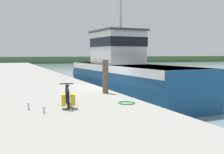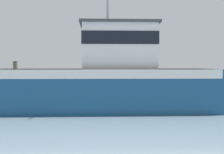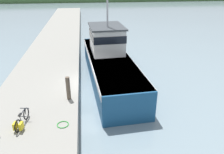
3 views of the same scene
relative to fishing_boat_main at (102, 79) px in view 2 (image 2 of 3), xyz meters
The scene contains 4 objects.
ground_plane 3.42m from the fishing_boat_main, 116.31° to the right, with size 320.00×320.00×0.00m, color gray.
dock_pier 5.74m from the fishing_boat_main, 150.76° to the right, with size 5.10×80.00×0.95m, color gray.
fishing_boat_main is the anchor object (origin of this frame).
mooring_post 5.67m from the fishing_boat_main, 120.93° to the right, with size 0.24×0.24×1.40m, color brown.
Camera 2 is at (17.06, 3.36, 2.12)m, focal length 55.00 mm.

